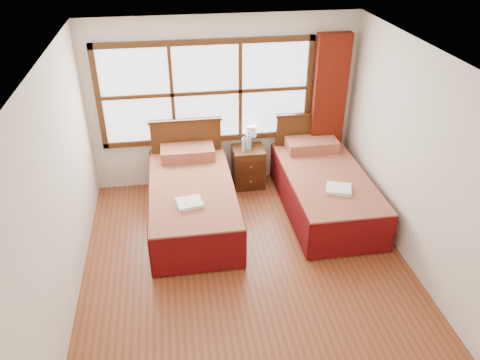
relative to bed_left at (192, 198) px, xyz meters
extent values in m
plane|color=brown|center=(0.59, -1.20, -0.34)|extent=(4.50, 4.50, 0.00)
plane|color=white|center=(0.59, -1.20, 2.26)|extent=(4.50, 4.50, 0.00)
plane|color=silver|center=(0.59, 1.05, 0.96)|extent=(4.00, 0.00, 4.00)
plane|color=silver|center=(-1.41, -1.20, 0.96)|extent=(0.00, 4.50, 4.50)
plane|color=silver|center=(2.59, -1.20, 0.96)|extent=(0.00, 4.50, 4.50)
cube|color=white|center=(0.34, 1.02, 1.16)|extent=(3.00, 0.02, 1.40)
cube|color=#48260F|center=(0.34, 1.00, 0.42)|extent=(3.16, 0.06, 0.08)
cube|color=#48260F|center=(0.34, 1.00, 1.90)|extent=(3.16, 0.06, 0.08)
cube|color=#48260F|center=(-1.20, 1.00, 1.16)|extent=(0.08, 0.06, 1.56)
cube|color=#48260F|center=(1.88, 1.00, 1.16)|extent=(0.08, 0.06, 1.56)
cube|color=#48260F|center=(-0.16, 1.00, 1.16)|extent=(0.05, 0.05, 1.40)
cube|color=#48260F|center=(0.84, 1.00, 1.16)|extent=(0.05, 0.05, 1.40)
cube|color=#48260F|center=(0.34, 1.00, 1.16)|extent=(3.00, 0.05, 0.05)
cube|color=#64170A|center=(2.19, 0.91, 0.83)|extent=(0.50, 0.16, 2.30)
cube|color=#401E0D|center=(0.00, -0.07, -0.18)|extent=(1.01, 2.02, 0.33)
cube|color=maroon|center=(0.00, -0.07, 0.12)|extent=(1.13, 2.24, 0.27)
cube|color=#5F0A0B|center=(-0.56, -0.07, -0.04)|extent=(0.03, 2.24, 0.56)
cube|color=#5F0A0B|center=(0.56, -0.07, -0.04)|extent=(0.03, 2.24, 0.56)
cube|color=#5F0A0B|center=(0.00, -1.18, -0.04)|extent=(1.13, 0.03, 0.56)
cube|color=maroon|center=(0.00, 0.75, 0.35)|extent=(0.79, 0.46, 0.18)
cube|color=#48260F|center=(0.00, 0.94, 0.20)|extent=(1.05, 0.06, 1.10)
cube|color=#401E0D|center=(0.00, 0.94, 0.76)|extent=(1.10, 0.08, 0.04)
cube|color=#401E0D|center=(1.91, -0.07, -0.18)|extent=(0.99, 1.98, 0.32)
cube|color=maroon|center=(1.91, -0.07, 0.11)|extent=(1.11, 2.20, 0.27)
cube|color=#5F0A0B|center=(1.36, -0.07, -0.05)|extent=(0.03, 2.20, 0.55)
cube|color=#5F0A0B|center=(2.47, -0.07, -0.05)|extent=(0.03, 2.20, 0.55)
cube|color=#5F0A0B|center=(1.91, -1.16, -0.05)|extent=(1.11, 0.03, 0.55)
cube|color=maroon|center=(1.91, 0.73, 0.34)|extent=(0.78, 0.45, 0.17)
cube|color=#48260F|center=(1.91, 0.94, 0.20)|extent=(1.03, 0.06, 1.08)
cube|color=#401E0D|center=(1.91, 0.94, 0.74)|extent=(1.08, 0.08, 0.04)
cube|color=#48260F|center=(0.94, 0.80, -0.02)|extent=(0.48, 0.43, 0.64)
cube|color=#401E0D|center=(0.94, 0.58, -0.15)|extent=(0.42, 0.02, 0.19)
cube|color=#401E0D|center=(0.94, 0.58, 0.10)|extent=(0.42, 0.02, 0.19)
sphere|color=olive|center=(0.94, 0.56, -0.15)|extent=(0.03, 0.03, 0.03)
sphere|color=olive|center=(0.94, 0.56, 0.10)|extent=(0.03, 0.03, 0.03)
cube|color=white|center=(-0.05, -0.55, 0.28)|extent=(0.36, 0.33, 0.05)
cube|color=white|center=(1.93, -0.51, 0.27)|extent=(0.40, 0.38, 0.05)
cylinder|color=#B7853A|center=(0.99, 0.92, 0.31)|extent=(0.10, 0.10, 0.02)
cylinder|color=#B7853A|center=(0.99, 0.92, 0.39)|extent=(0.02, 0.02, 0.14)
cylinder|color=silver|center=(0.99, 0.92, 0.54)|extent=(0.17, 0.17, 0.17)
cylinder|color=#ACCCDD|center=(0.86, 0.75, 0.40)|extent=(0.06, 0.06, 0.21)
cylinder|color=blue|center=(0.86, 0.75, 0.52)|extent=(0.03, 0.03, 0.03)
cylinder|color=#ACCCDD|center=(0.94, 0.80, 0.42)|extent=(0.07, 0.07, 0.24)
cylinder|color=blue|center=(0.94, 0.80, 0.55)|extent=(0.04, 0.04, 0.03)
camera|label=1|loc=(-0.18, -5.52, 3.55)|focal=35.00mm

